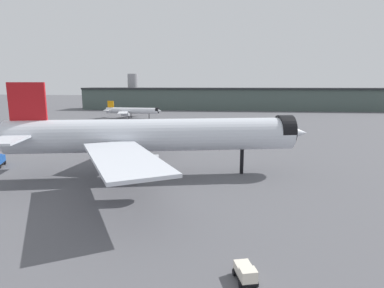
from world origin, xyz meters
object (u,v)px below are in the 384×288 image
at_px(airliner_near_gate, 152,136).
at_px(airliner_far_taxiway, 132,111).
at_px(baggage_tug_wing, 245,273).
at_px(baggage_cart_trailing, 196,140).

distance_m(airliner_near_gate, airliner_far_taxiway, 120.65).
bearing_deg(airliner_near_gate, airliner_far_taxiway, 96.86).
height_order(airliner_near_gate, baggage_tug_wing, airliner_near_gate).
bearing_deg(baggage_cart_trailing, airliner_near_gate, 120.86).
bearing_deg(airliner_near_gate, baggage_tug_wing, -75.69).
relative_size(airliner_near_gate, airliner_far_taxiway, 1.93).
height_order(airliner_near_gate, baggage_cart_trailing, airliner_near_gate).
bearing_deg(baggage_tug_wing, baggage_cart_trailing, 173.92).
distance_m(baggage_tug_wing, baggage_cart_trailing, 78.18).
height_order(airliner_far_taxiway, baggage_cart_trailing, airliner_far_taxiway).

